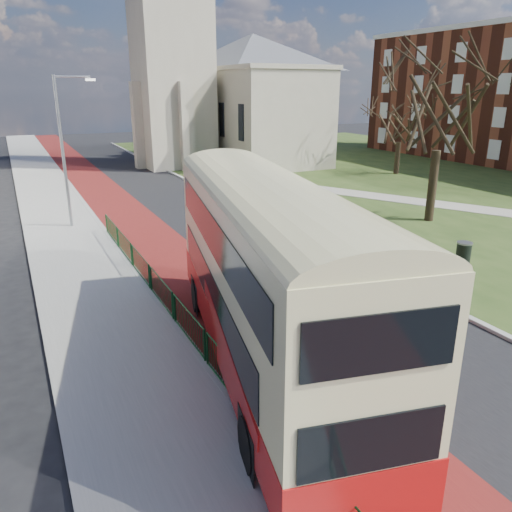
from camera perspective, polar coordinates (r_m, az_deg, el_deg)
ground at (r=14.99m, az=6.43°, el=-11.41°), size 160.00×160.00×0.00m
road_carriageway at (r=32.88m, az=-10.29°, el=5.26°), size 9.00×120.00×0.01m
bus_lane at (r=32.27m, az=-14.90°, el=4.68°), size 3.40×120.00×0.01m
pavement_west at (r=31.78m, az=-21.61°, el=3.87°), size 4.00×120.00×0.12m
kerb_west at (r=31.97m, az=-18.06°, el=4.36°), size 0.25×120.00×0.13m
kerb_east at (r=36.17m, az=-4.16°, el=6.83°), size 0.25×80.00×0.13m
grass_green at (r=47.25m, az=19.05°, el=8.62°), size 40.00×80.00×0.04m
footpath at (r=35.02m, az=25.75°, el=4.59°), size 18.84×32.82×0.03m
pedestrian_railing at (r=16.90m, az=-9.48°, el=-5.80°), size 0.07×24.00×1.12m
gothic_church at (r=52.95m, az=-4.63°, el=24.79°), size 16.38×18.00×40.00m
streetlamp at (r=29.10m, az=-21.00°, el=11.81°), size 2.13×0.18×8.00m
bus at (r=13.16m, az=1.16°, el=-1.46°), size 5.38×12.70×5.18m
winter_tree_near at (r=30.36m, az=20.62°, el=17.24°), size 9.16×9.16×10.48m
winter_tree_far at (r=47.13m, az=16.24°, el=15.07°), size 5.96×5.96×7.27m
litter_bin at (r=23.63m, az=22.61°, el=0.23°), size 0.87×0.87×1.07m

